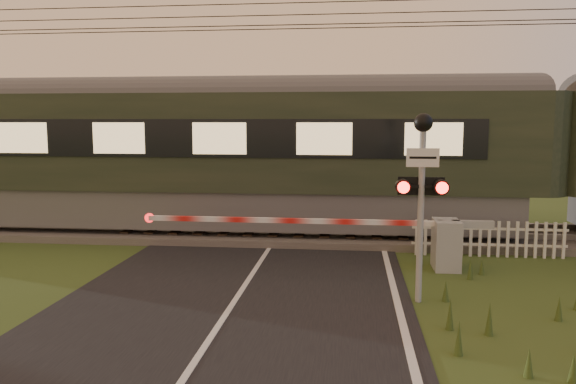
# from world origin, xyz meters

# --- Properties ---
(ground) EXTENTS (160.00, 160.00, 0.00)m
(ground) POSITION_xyz_m (0.00, 0.00, 0.00)
(ground) COLOR #34471B
(ground) RESTS_ON ground
(road) EXTENTS (6.00, 140.00, 0.03)m
(road) POSITION_xyz_m (0.02, -0.23, 0.01)
(road) COLOR black
(road) RESTS_ON ground
(track_bed) EXTENTS (140.00, 3.40, 0.39)m
(track_bed) POSITION_xyz_m (0.00, 6.50, 0.07)
(track_bed) COLOR #47423D
(track_bed) RESTS_ON ground
(overhead_wires) EXTENTS (120.00, 0.62, 0.62)m
(overhead_wires) POSITION_xyz_m (0.00, 6.50, 5.72)
(overhead_wires) COLOR black
(overhead_wires) RESTS_ON ground
(train) EXTENTS (42.18, 2.91, 3.93)m
(train) POSITION_xyz_m (7.01, 6.50, 2.25)
(train) COLOR slate
(train) RESTS_ON ground
(boom_gate) EXTENTS (7.43, 0.80, 1.06)m
(boom_gate) POSITION_xyz_m (3.52, 3.41, 0.59)
(boom_gate) COLOR gray
(boom_gate) RESTS_ON ground
(crossing_signal) EXTENTS (0.81, 0.34, 3.19)m
(crossing_signal) POSITION_xyz_m (3.11, 1.14, 2.20)
(crossing_signal) COLOR gray
(crossing_signal) RESTS_ON ground
(picket_fence) EXTENTS (3.45, 0.07, 0.83)m
(picket_fence) POSITION_xyz_m (5.08, 4.60, 0.42)
(picket_fence) COLOR silver
(picket_fence) RESTS_ON ground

